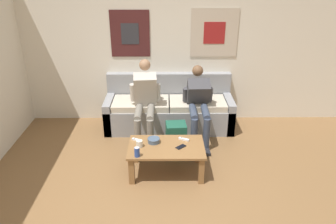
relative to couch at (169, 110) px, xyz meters
name	(u,v)px	position (x,y,z in m)	size (l,w,h in m)	color
ground_plane	(157,216)	(-0.15, -2.15, -0.29)	(18.00, 18.00, 0.00)	brown
wall_back	(160,47)	(-0.15, 0.36, 0.98)	(10.00, 0.07, 2.55)	silver
couch	(169,110)	(0.00, 0.00, 0.00)	(2.07, 0.71, 0.85)	gray
coffee_table	(166,151)	(-0.05, -1.31, 0.03)	(0.98, 0.60, 0.39)	olive
person_seated_adult	(145,100)	(-0.37, -0.39, 0.36)	(0.47, 0.91, 1.21)	gray
person_seated_teen	(199,102)	(0.45, -0.36, 0.31)	(0.47, 1.00, 1.08)	#384256
backpack	(176,137)	(0.10, -0.71, -0.10)	(0.31, 0.31, 0.40)	#1E5642
ceramic_bowl	(154,140)	(-0.22, -1.22, 0.13)	(0.16, 0.16, 0.06)	#475B75
pillar_candle	(139,144)	(-0.39, -1.32, 0.14)	(0.08, 0.08, 0.10)	silver
drink_can_blue	(137,152)	(-0.41, -1.55, 0.16)	(0.07, 0.07, 0.12)	#28479E
game_controller_near_left	(184,139)	(0.18, -1.16, 0.11)	(0.14, 0.09, 0.03)	white
game_controller_near_right	(137,140)	(-0.44, -1.17, 0.11)	(0.14, 0.10, 0.03)	white
cell_phone	(181,147)	(0.14, -1.34, 0.10)	(0.14, 0.14, 0.01)	black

